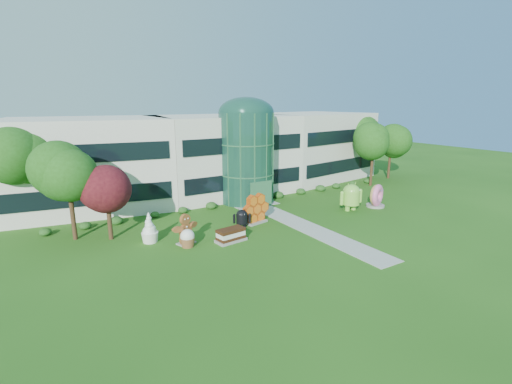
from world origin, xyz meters
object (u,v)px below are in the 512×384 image
donut (376,195)px  gingerbread (186,229)px  android_green (351,195)px  android_black (242,217)px

donut → gingerbread: (-21.13, 0.63, 0.00)m
android_green → donut: 3.29m
android_black → donut: size_ratio=0.76×
android_green → gingerbread: (-17.89, 0.19, -0.37)m
android_green → android_black: (-12.17, 1.30, -0.67)m
android_green → gingerbread: bearing=-174.3°
android_black → gingerbread: gingerbread is taller
android_green → gingerbread: size_ratio=1.20×
android_green → donut: size_ratio=1.31×
donut → gingerbread: gingerbread is taller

